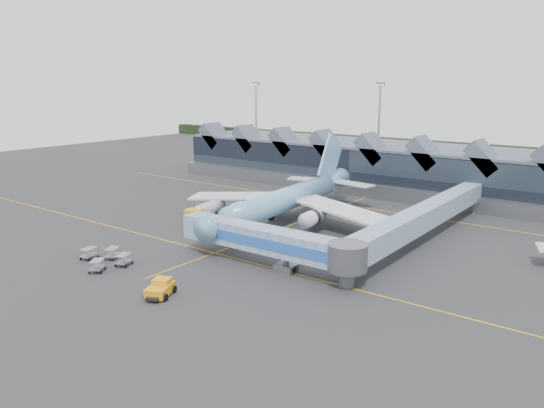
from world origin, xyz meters
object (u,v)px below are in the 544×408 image
Objects in this scene: jet_bridge at (278,243)px; fuel_truck at (207,211)px; main_airliner at (288,198)px; pushback_tug at (160,289)px.

fuel_truck is at bearing 152.88° from jet_bridge.
main_airliner reaches higher than fuel_truck.
fuel_truck reaches higher than pushback_tug.
jet_bridge is (12.03, -19.14, -0.66)m from main_airliner.
jet_bridge is at bearing -36.55° from fuel_truck.
fuel_truck is 30.99m from pushback_tug.
fuel_truck is at bearing -149.23° from main_airliner.
main_airliner reaches higher than pushback_tug.
main_airliner is 22.61m from jet_bridge.
pushback_tug is (-5.32, -14.29, -2.57)m from jet_bridge.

